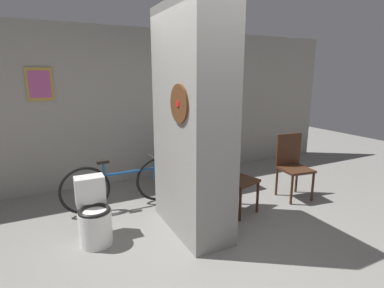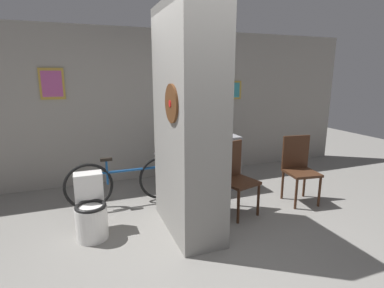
% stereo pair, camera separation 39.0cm
% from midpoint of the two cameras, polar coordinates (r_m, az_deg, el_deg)
% --- Properties ---
extents(ground_plane, '(14.00, 14.00, 0.00)m').
position_cam_midpoint_polar(ground_plane, '(3.41, 2.69, -19.58)').
color(ground_plane, gray).
extents(wall_back, '(8.00, 0.09, 2.60)m').
position_cam_midpoint_polar(wall_back, '(5.34, -11.10, 7.10)').
color(wall_back, gray).
rests_on(wall_back, ground_plane).
extents(pillar_center, '(0.54, 1.20, 2.60)m').
position_cam_midpoint_polar(pillar_center, '(3.41, -3.29, 4.00)').
color(pillar_center, gray).
rests_on(pillar_center, ground_plane).
extents(counter_shelf, '(1.15, 0.44, 0.88)m').
position_cam_midpoint_polar(counter_shelf, '(4.83, -1.11, -3.77)').
color(counter_shelf, gray).
rests_on(counter_shelf, ground_plane).
extents(toilet, '(0.36, 0.52, 0.71)m').
position_cam_midpoint_polar(toilet, '(3.65, -21.21, -12.69)').
color(toilet, white).
rests_on(toilet, ground_plane).
extents(chair_near_pillar, '(0.52, 0.52, 0.97)m').
position_cam_midpoint_polar(chair_near_pillar, '(4.08, 5.35, -5.68)').
color(chair_near_pillar, '#422616').
rests_on(chair_near_pillar, ground_plane).
extents(chair_by_doorway, '(0.47, 0.47, 0.97)m').
position_cam_midpoint_polar(chair_by_doorway, '(4.72, 16.36, -3.55)').
color(chair_by_doorway, '#422616').
rests_on(chair_by_doorway, ground_plane).
extents(bicycle, '(1.69, 0.42, 0.71)m').
position_cam_midpoint_polar(bicycle, '(4.39, -15.44, -7.29)').
color(bicycle, black).
rests_on(bicycle, ground_plane).
extents(bottle_tall, '(0.09, 0.09, 0.27)m').
position_cam_midpoint_polar(bottle_tall, '(4.66, 0.39, 2.44)').
color(bottle_tall, silver).
rests_on(bottle_tall, counter_shelf).
extents(bottle_short, '(0.08, 0.08, 0.21)m').
position_cam_midpoint_polar(bottle_short, '(4.62, -1.03, 2.03)').
color(bottle_short, '#267233').
rests_on(bottle_short, counter_shelf).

